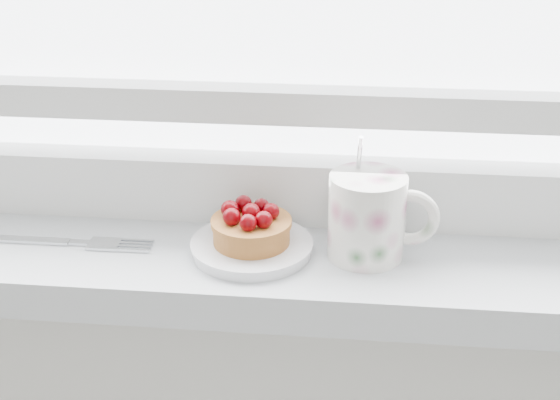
# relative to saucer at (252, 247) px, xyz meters

# --- Properties ---
(saucer) EXTENTS (0.12, 0.12, 0.01)m
(saucer) POSITION_rel_saucer_xyz_m (0.00, 0.00, 0.00)
(saucer) COLOR white
(saucer) RESTS_ON windowsill
(raspberry_tart) EXTENTS (0.08, 0.08, 0.04)m
(raspberry_tart) POSITION_rel_saucer_xyz_m (-0.00, -0.00, 0.02)
(raspberry_tart) COLOR brown
(raspberry_tart) RESTS_ON saucer
(floral_mug) EXTENTS (0.11, 0.08, 0.12)m
(floral_mug) POSITION_rel_saucer_xyz_m (0.12, 0.01, 0.04)
(floral_mug) COLOR white
(floral_mug) RESTS_ON windowsill
(fork) EXTENTS (0.21, 0.03, 0.00)m
(fork) POSITION_rel_saucer_xyz_m (-0.21, -0.00, -0.00)
(fork) COLOR silver
(fork) RESTS_ON windowsill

